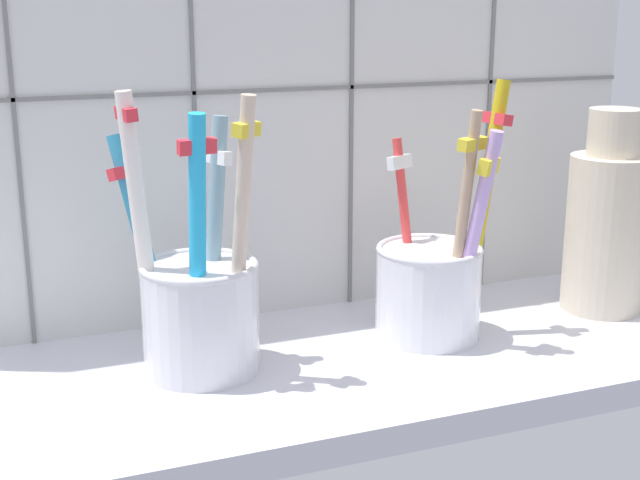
# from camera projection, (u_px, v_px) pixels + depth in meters

# --- Properties ---
(counter_slab) EXTENTS (0.64, 0.22, 0.02)m
(counter_slab) POSITION_uv_depth(u_px,v_px,m) (328.00, 372.00, 0.64)
(counter_slab) COLOR silver
(counter_slab) RESTS_ON ground
(tile_wall_back) EXTENTS (0.64, 0.02, 0.45)m
(tile_wall_back) POSITION_uv_depth(u_px,v_px,m) (270.00, 56.00, 0.69)
(tile_wall_back) COLOR silver
(tile_wall_back) RESTS_ON ground
(toothbrush_cup_left) EXTENTS (0.09, 0.09, 0.19)m
(toothbrush_cup_left) POSITION_uv_depth(u_px,v_px,m) (198.00, 302.00, 0.60)
(toothbrush_cup_left) COLOR silver
(toothbrush_cup_left) RESTS_ON counter_slab
(toothbrush_cup_right) EXTENTS (0.10, 0.09, 0.19)m
(toothbrush_cup_right) POSITION_uv_depth(u_px,v_px,m) (432.00, 281.00, 0.67)
(toothbrush_cup_right) COLOR white
(toothbrush_cup_right) RESTS_ON counter_slab
(ceramic_vase) EXTENTS (0.06, 0.06, 0.17)m
(ceramic_vase) POSITION_uv_depth(u_px,v_px,m) (607.00, 223.00, 0.72)
(ceramic_vase) COLOR beige
(ceramic_vase) RESTS_ON counter_slab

